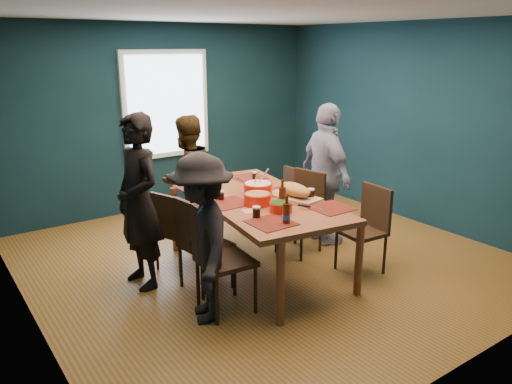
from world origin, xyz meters
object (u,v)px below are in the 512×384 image
person_far_left (139,202)px  dining_table (258,204)px  chair_right_mid (304,205)px  person_near_left (202,239)px  bowl_herbs (281,207)px  person_back (187,179)px  bowl_salad (258,199)px  cutting_board (294,191)px  chair_left_near (216,253)px  chair_left_far (173,226)px  chair_right_near (368,222)px  bowl_dumpling (258,188)px  chair_left_mid (198,238)px  person_right (326,175)px  chair_right_far (288,196)px

person_far_left → dining_table: bearing=65.4°
chair_right_mid → person_near_left: 1.88m
person_near_left → bowl_herbs: 0.88m
dining_table → person_far_left: bearing=168.1°
person_back → bowl_salad: (0.01, -1.49, 0.12)m
person_near_left → cutting_board: person_near_left is taller
chair_left_near → cutting_board: 1.21m
chair_left_near → bowl_salad: size_ratio=3.66×
chair_left_far → chair_right_near: (1.73, -1.20, 0.03)m
bowl_dumpling → chair_left_near: bearing=-146.3°
chair_left_far → chair_left_mid: 0.56m
chair_right_mid → person_near_left: size_ratio=0.63×
person_right → bowl_dumpling: (-1.11, -0.13, 0.04)m
bowl_salad → person_far_left: bearing=148.2°
chair_left_mid → person_near_left: (-0.22, -0.48, 0.20)m
chair_right_mid → person_back: 1.49m
chair_right_mid → person_back: person_back is taller
chair_left_mid → chair_right_far: bearing=16.8°
person_near_left → cutting_board: (1.27, 0.28, 0.15)m
bowl_dumpling → chair_right_far: bearing=34.3°
person_right → bowl_salad: (-1.31, -0.40, 0.04)m
chair_left_near → chair_left_mid: bearing=84.7°
chair_left_near → person_back: person_back is taller
chair_right_mid → chair_right_near: size_ratio=1.02×
bowl_herbs → chair_right_mid: bearing=37.5°
bowl_herbs → person_far_left: bearing=138.4°
chair_left_far → chair_right_mid: bearing=-32.9°
chair_left_far → person_right: size_ratio=0.51×
bowl_salad → bowl_herbs: bearing=-80.7°
chair_left_near → person_near_left: 0.22m
chair_right_mid → person_right: (0.38, 0.04, 0.30)m
chair_left_mid → dining_table: bearing=-3.7°
chair_right_mid → bowl_salad: 1.05m
person_far_left → bowl_herbs: 1.41m
chair_left_far → person_right: 1.97m
chair_right_far → bowl_salad: size_ratio=3.09×
person_back → chair_left_far: bearing=34.0°
chair_left_mid → chair_right_near: size_ratio=1.02×
chair_right_far → bowl_salad: 1.52m
dining_table → chair_left_far: size_ratio=2.64×
chair_left_mid → person_right: 1.95m
person_back → chair_left_mid: bearing=47.8°
chair_right_mid → person_right: size_ratio=0.56×
chair_left_mid → bowl_herbs: (0.65, -0.48, 0.33)m
chair_left_far → person_far_left: size_ratio=0.50×
chair_left_far → chair_left_near: 1.04m
chair_right_far → chair_right_near: size_ratio=0.91×
chair_left_mid → person_right: (1.91, 0.24, 0.31)m
person_right → bowl_dumpling: person_right is taller
chair_left_near → bowl_salad: 0.81m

